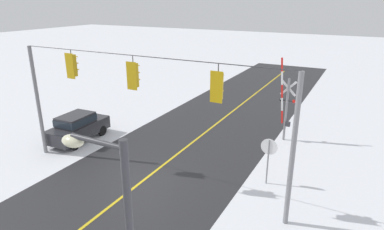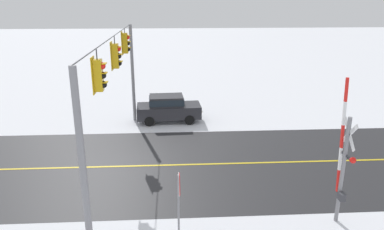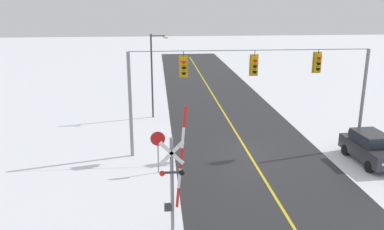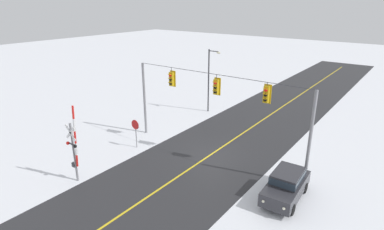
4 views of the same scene
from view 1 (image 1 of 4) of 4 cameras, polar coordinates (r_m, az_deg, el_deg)
name	(u,v)px [view 1 (image 1 of 4)]	position (r m, az deg, el deg)	size (l,w,h in m)	color
ground_plane	(143,181)	(17.01, -8.36, -11.09)	(160.00, 160.00, 0.00)	white
signal_span	(138,98)	(15.35, -9.24, 2.88)	(14.20, 0.47, 6.22)	gray
stop_sign	(269,151)	(16.25, 13.02, -6.08)	(0.80, 0.09, 2.35)	gray
railroad_crossing	(286,104)	(21.42, 15.80, 1.75)	(1.09, 0.31, 5.23)	gray
parked_car_charcoal	(78,126)	(22.17, -19.03, -1.83)	(1.98, 4.27, 1.74)	#2D2D33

